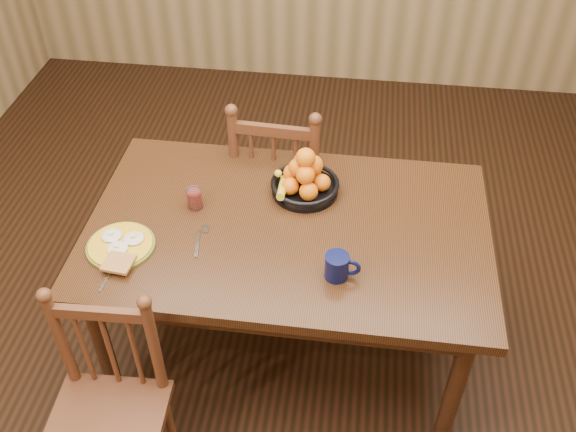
# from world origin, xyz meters

# --- Properties ---
(room) EXTENTS (4.52, 5.02, 2.72)m
(room) POSITION_xyz_m (0.00, 0.00, 1.35)
(room) COLOR black
(room) RESTS_ON ground
(dining_table) EXTENTS (1.60, 1.00, 0.75)m
(dining_table) POSITION_xyz_m (0.00, 0.00, 0.67)
(dining_table) COLOR black
(dining_table) RESTS_ON ground
(chair_far) EXTENTS (0.47, 0.45, 0.99)m
(chair_far) POSITION_xyz_m (-0.11, 0.58, 0.48)
(chair_far) COLOR #4E2817
(chair_far) RESTS_ON ground
(chair_near) EXTENTS (0.42, 0.41, 0.90)m
(chair_near) POSITION_xyz_m (-0.55, -0.73, 0.44)
(chair_near) COLOR #4E2817
(chair_near) RESTS_ON ground
(breakfast_plate) EXTENTS (0.26, 0.29, 0.04)m
(breakfast_plate) POSITION_xyz_m (-0.62, -0.21, 0.76)
(breakfast_plate) COLOR #59601E
(breakfast_plate) RESTS_ON dining_table
(fork) EXTENTS (0.05, 0.18, 0.00)m
(fork) POSITION_xyz_m (-0.33, -0.12, 0.75)
(fork) COLOR silver
(fork) RESTS_ON dining_table
(spoon) EXTENTS (0.04, 0.16, 0.01)m
(spoon) POSITION_xyz_m (-0.63, -0.33, 0.75)
(spoon) COLOR silver
(spoon) RESTS_ON dining_table
(coffee_mug) EXTENTS (0.13, 0.09, 0.10)m
(coffee_mug) POSITION_xyz_m (0.22, -0.25, 0.80)
(coffee_mug) COLOR #0A0E37
(coffee_mug) RESTS_ON dining_table
(juice_glass) EXTENTS (0.06, 0.06, 0.09)m
(juice_glass) POSITION_xyz_m (-0.39, 0.06, 0.79)
(juice_glass) COLOR silver
(juice_glass) RESTS_ON dining_table
(fruit_bowl) EXTENTS (0.29, 0.29, 0.22)m
(fruit_bowl) POSITION_xyz_m (0.04, 0.22, 0.82)
(fruit_bowl) COLOR black
(fruit_bowl) RESTS_ON dining_table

